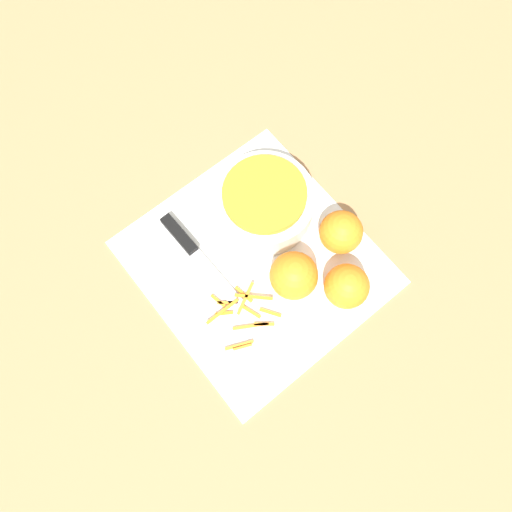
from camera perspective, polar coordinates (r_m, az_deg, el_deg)
name	(u,v)px	position (r m, az deg, el deg)	size (l,w,h in m)	color
ground_plane	(256,263)	(0.88, 0.00, -0.75)	(4.00, 4.00, 0.00)	#9E754C
cutting_board	(256,262)	(0.88, 0.00, -0.69)	(0.40, 0.37, 0.01)	silver
bowl_speckled	(264,202)	(0.88, 0.94, 6.21)	(0.18, 0.18, 0.07)	silver
knife	(188,245)	(0.89, -7.80, 1.28)	(0.21, 0.03, 0.02)	black
orange_left	(347,286)	(0.84, 10.32, -3.42)	(0.08, 0.08, 0.08)	orange
orange_right	(294,276)	(0.83, 4.34, -2.25)	(0.08, 0.08, 0.08)	orange
orange_back	(341,232)	(0.87, 9.69, 2.71)	(0.08, 0.08, 0.08)	orange
peel_pile	(243,313)	(0.85, -1.50, -6.57)	(0.11, 0.12, 0.01)	orange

